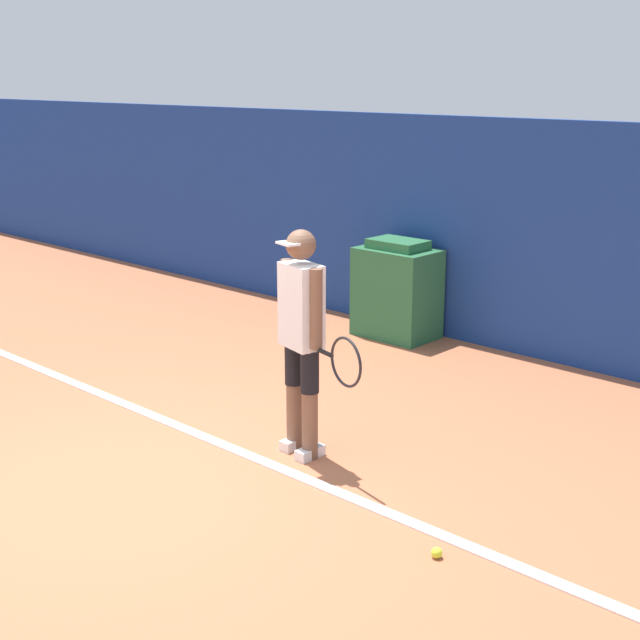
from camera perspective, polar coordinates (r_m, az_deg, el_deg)
The scene contains 6 objects.
ground_plane at distance 6.48m, azimuth -11.53°, elevation -10.29°, with size 24.00×24.00×0.00m, color #B76642.
back_wall at distance 9.34m, azimuth 11.16°, elevation 5.33°, with size 24.00×0.10×2.37m.
court_baseline at distance 6.95m, azimuth -5.78°, elevation -8.14°, with size 21.60×0.10×0.01m.
tennis_player at distance 6.51m, azimuth -1.12°, elevation -0.81°, with size 0.96×0.33×1.72m.
tennis_ball at distance 5.52m, azimuth 7.48°, elevation -14.55°, with size 0.07×0.07×0.07m.
covered_chair at distance 9.69m, azimuth 4.94°, elevation 1.88°, with size 0.85×0.58×1.07m.
Camera 1 is at (4.82, -3.32, 2.78)m, focal length 50.00 mm.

